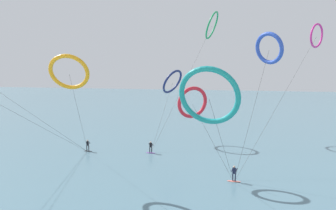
{
  "coord_description": "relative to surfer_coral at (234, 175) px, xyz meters",
  "views": [
    {
      "loc": [
        7.43,
        -2.86,
        11.33
      ],
      "look_at": [
        0.0,
        22.78,
        8.58
      ],
      "focal_mm": 32.39,
      "sensor_mm": 36.0,
      "label": 1
    }
  ],
  "objects": [
    {
      "name": "sea_water",
      "position": [
        -5.52,
        79.16,
        -0.78
      ],
      "size": [
        400.0,
        200.0,
        0.08
      ],
      "primitive_type": "cube",
      "color": "slate",
      "rests_on": "ground"
    },
    {
      "name": "surfer_coral",
      "position": [
        0.0,
        0.0,
        0.0
      ],
      "size": [
        1.4,
        0.65,
        1.7
      ],
      "rotation": [
        0.0,
        0.0,
        2.8
      ],
      "color": "#EA7260",
      "rests_on": "ground"
    },
    {
      "name": "surfer_charcoal",
      "position": [
        -21.37,
        6.8,
        0.0
      ],
      "size": [
        1.4,
        0.69,
        1.7
      ],
      "rotation": [
        0.0,
        0.0,
        0.46
      ],
      "color": "black",
      "rests_on": "ground"
    },
    {
      "name": "surfer_violet",
      "position": [
        -12.21,
        8.39,
        0.0
      ],
      "size": [
        1.4,
        0.73,
        1.7
      ],
      "rotation": [
        0.0,
        0.0,
        3.89
      ],
      "color": "purple",
      "rests_on": "ground"
    },
    {
      "name": "kite_amber",
      "position": [
        -16.62,
        -4.19,
        10.67
      ],
      "size": [
        7.13,
        12.8,
        13.4
      ],
      "rotation": [
        0.0,
        0.0,
        3.43
      ],
      "color": "orange",
      "rests_on": "ground"
    },
    {
      "name": "kite_crimson",
      "position": [
        -4.62,
        0.6,
        7.41
      ],
      "size": [
        6.33,
        3.06,
        10.03
      ],
      "rotation": [
        0.0,
        0.0,
        3.83
      ],
      "color": "red",
      "rests_on": "ground"
    },
    {
      "name": "kite_emerald",
      "position": [
        -6.21,
        25.78,
        19.43
      ],
      "size": [
        7.3,
        20.14,
        22.8
      ],
      "rotation": [
        0.0,
        0.0,
        4.64
      ],
      "color": "#199351",
      "rests_on": "ground"
    },
    {
      "name": "kite_magenta",
      "position": [
        10.14,
        17.23,
        15.96
      ],
      "size": [
        11.44,
        18.9,
        18.6
      ],
      "rotation": [
        0.0,
        0.0,
        4.1
      ],
      "color": "#CC288E",
      "rests_on": "ground"
    },
    {
      "name": "kite_cobalt",
      "position": [
        3.13,
        2.01,
        13.14
      ],
      "size": [
        4.86,
        3.6,
        15.67
      ],
      "rotation": [
        0.0,
        0.0,
        2.45
      ],
      "color": "#2647B7",
      "rests_on": "ground"
    },
    {
      "name": "kite_teal",
      "position": [
        -1.24,
        -10.21,
        8.94
      ],
      "size": [
        4.71,
        11.49,
        11.93
      ],
      "rotation": [
        0.0,
        0.0,
        3.01
      ],
      "color": "teal",
      "rests_on": "ground"
    },
    {
      "name": "kite_navy",
      "position": [
        -11.55,
        17.63,
        9.19
      ],
      "size": [
        3.86,
        11.81,
        12.08
      ],
      "rotation": [
        0.0,
        0.0,
        4.39
      ],
      "color": "navy",
      "rests_on": "ground"
    }
  ]
}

